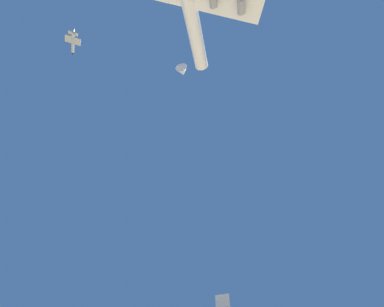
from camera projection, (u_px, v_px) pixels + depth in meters
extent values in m
cube|color=white|center=(223.00, 307.00, 91.46)|extent=(6.16, 2.94, 7.60)
cone|color=white|center=(182.00, 71.00, 134.05)|extent=(7.29, 6.58, 6.08)
cylinder|color=gray|center=(241.00, 7.00, 98.65)|extent=(4.35, 5.67, 3.00)
cylinder|color=gray|center=(213.00, 0.00, 99.64)|extent=(4.35, 5.67, 3.00)
cylinder|color=#999EA3|center=(73.00, 42.00, 144.52)|extent=(10.93, 9.50, 1.50)
cone|color=black|center=(73.00, 53.00, 150.28)|extent=(2.50, 2.43, 1.50)
cube|color=#999EA3|center=(73.00, 40.00, 143.26)|extent=(8.51, 8.96, 0.24)
cube|color=#999EA3|center=(74.00, 32.00, 141.40)|extent=(1.97, 1.69, 2.60)
cube|color=#999EA3|center=(73.00, 33.00, 140.41)|extent=(4.62, 4.96, 0.20)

